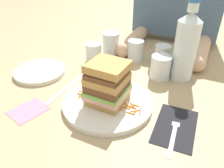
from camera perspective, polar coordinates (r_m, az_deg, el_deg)
name	(u,v)px	position (r m, az deg, el deg)	size (l,w,h in m)	color
ground_plane	(109,101)	(0.67, -0.87, -4.34)	(3.00, 3.00, 0.00)	tan
main_plate	(108,103)	(0.65, -1.11, -4.85)	(0.26, 0.26, 0.02)	white
sandwich	(108,83)	(0.61, -1.14, 0.18)	(0.11, 0.12, 0.12)	tan
carrot_shred_0	(91,93)	(0.68, -5.45, -2.23)	(0.00, 0.00, 0.02)	orange
carrot_shred_1	(91,92)	(0.68, -5.36, -1.99)	(0.00, 0.00, 0.02)	orange
carrot_shred_2	(83,97)	(0.66, -7.30, -3.36)	(0.00, 0.00, 0.03)	orange
carrot_shred_3	(82,96)	(0.67, -7.77, -3.08)	(0.00, 0.00, 0.03)	orange
carrot_shred_4	(83,92)	(0.68, -7.36, -2.13)	(0.00, 0.00, 0.03)	orange
carrot_shred_5	(80,94)	(0.68, -8.20, -2.49)	(0.00, 0.00, 0.02)	orange
carrot_shred_6	(85,92)	(0.68, -7.00, -2.10)	(0.00, 0.00, 0.03)	orange
carrot_shred_7	(89,90)	(0.69, -5.90, -1.50)	(0.00, 0.00, 0.02)	orange
carrot_shred_8	(84,95)	(0.67, -7.14, -2.87)	(0.00, 0.00, 0.03)	orange
carrot_shred_9	(86,94)	(0.68, -6.75, -2.46)	(0.00, 0.00, 0.02)	orange
carrot_shred_10	(140,111)	(0.61, 7.20, -6.85)	(0.00, 0.00, 0.03)	orange
carrot_shred_11	(125,107)	(0.62, 3.33, -5.98)	(0.00, 0.00, 0.03)	orange
carrot_shred_12	(127,108)	(0.62, 3.73, -6.14)	(0.00, 0.00, 0.02)	orange
carrot_shred_13	(128,106)	(0.63, 4.06, -5.56)	(0.00, 0.00, 0.03)	orange
carrot_shred_14	(133,105)	(0.63, 5.32, -5.47)	(0.00, 0.00, 0.03)	orange
carrot_shred_15	(131,113)	(0.60, 4.81, -7.46)	(0.00, 0.00, 0.02)	orange
carrot_shred_16	(135,111)	(0.61, 5.89, -6.81)	(0.00, 0.00, 0.03)	orange
carrot_shred_17	(136,105)	(0.63, 6.20, -5.46)	(0.00, 0.00, 0.02)	orange
carrot_shred_18	(135,112)	(0.61, 5.78, -7.26)	(0.00, 0.00, 0.02)	orange
carrot_shred_19	(132,107)	(0.62, 5.10, -5.92)	(0.00, 0.00, 0.03)	orange
napkin_dark	(175,126)	(0.61, 15.92, -10.31)	(0.10, 0.16, 0.00)	black
fork	(174,131)	(0.59, 15.67, -11.49)	(0.03, 0.17, 0.00)	silver
knife	(65,89)	(0.74, -11.84, -1.18)	(0.02, 0.20, 0.00)	silver
juice_glass	(160,69)	(0.79, 12.27, 3.85)	(0.07, 0.07, 0.08)	white
water_bottle	(186,46)	(0.77, 18.35, 9.23)	(0.08, 0.08, 0.27)	silver
empty_tumbler_0	(94,53)	(0.89, -4.74, 8.02)	(0.06, 0.06, 0.07)	silver
empty_tumbler_1	(162,55)	(0.88, 12.71, 7.16)	(0.06, 0.06, 0.08)	silver
empty_tumbler_2	(111,44)	(0.95, -0.30, 10.28)	(0.07, 0.07, 0.09)	silver
empty_tumbler_3	(136,50)	(0.90, 6.05, 8.55)	(0.06, 0.06, 0.08)	silver
side_plate	(40,72)	(0.85, -17.96, 3.05)	(0.18, 0.18, 0.01)	white
napkin_pink	(28,110)	(0.68, -20.62, -6.32)	(0.08, 0.10, 0.00)	pink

